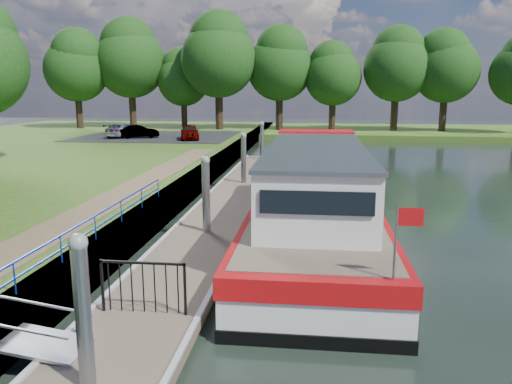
# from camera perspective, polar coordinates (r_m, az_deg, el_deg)

# --- Properties ---
(bank_edge) EXTENTS (1.10, 90.00, 0.78)m
(bank_edge) POSITION_cam_1_polar(r_m,az_deg,el_deg) (23.61, -8.39, 0.07)
(bank_edge) COLOR #473D2D
(bank_edge) RESTS_ON ground
(far_bank) EXTENTS (60.00, 18.00, 0.60)m
(far_bank) POSITION_cam_1_polar(r_m,az_deg,el_deg) (60.14, 14.78, 6.69)
(far_bank) COLOR #305017
(far_bank) RESTS_ON ground
(footpath) EXTENTS (1.60, 40.00, 0.05)m
(footpath) POSITION_cam_1_polar(r_m,az_deg,el_deg) (17.77, -20.05, -2.98)
(footpath) COLOR brown
(footpath) RESTS_ON riverbank
(carpark) EXTENTS (14.00, 12.00, 0.06)m
(carpark) POSITION_cam_1_polar(r_m,az_deg,el_deg) (47.79, -11.18, 6.29)
(carpark) COLOR black
(carpark) RESTS_ON riverbank
(blue_fence) EXTENTS (0.04, 18.04, 0.72)m
(blue_fence) POSITION_cam_1_polar(r_m,az_deg,el_deg) (12.65, -23.54, -6.63)
(blue_fence) COLOR #0C2DBF
(blue_fence) RESTS_ON riverbank
(pontoon) EXTENTS (2.50, 30.00, 0.56)m
(pontoon) POSITION_cam_1_polar(r_m,az_deg,el_deg) (21.21, -3.09, -1.70)
(pontoon) COLOR brown
(pontoon) RESTS_ON ground
(mooring_piles) EXTENTS (0.30, 27.30, 3.55)m
(mooring_piles) POSITION_cam_1_polar(r_m,az_deg,el_deg) (20.98, -3.12, 1.21)
(mooring_piles) COLOR gray
(mooring_piles) RESTS_ON ground
(gangway) EXTENTS (2.58, 1.00, 0.92)m
(gangway) POSITION_cam_1_polar(r_m,az_deg,el_deg) (10.47, -25.80, -14.67)
(gangway) COLOR #A5A8AD
(gangway) RESTS_ON ground
(gate_panel) EXTENTS (1.85, 0.05, 1.15)m
(gate_panel) POSITION_cam_1_polar(r_m,az_deg,el_deg) (10.89, -12.80, -9.74)
(gate_panel) COLOR black
(gate_panel) RESTS_ON ground
(barge) EXTENTS (4.36, 21.15, 4.78)m
(barge) POSITION_cam_1_polar(r_m,az_deg,el_deg) (19.93, 6.74, 0.03)
(barge) COLOR black
(barge) RESTS_ON ground
(horizon_trees) EXTENTS (54.38, 10.03, 12.87)m
(horizon_trees) POSITION_cam_1_polar(r_m,az_deg,el_deg) (56.33, 1.41, 14.55)
(horizon_trees) COLOR #332316
(horizon_trees) RESTS_ON ground
(car_a) EXTENTS (2.44, 4.07, 1.30)m
(car_a) POSITION_cam_1_polar(r_m,az_deg,el_deg) (43.79, -7.59, 6.83)
(car_a) COLOR #999999
(car_a) RESTS_ON carpark
(car_b) EXTENTS (3.66, 2.41, 1.14)m
(car_b) POSITION_cam_1_polar(r_m,az_deg,el_deg) (45.88, -13.20, 6.74)
(car_b) COLOR #999999
(car_b) RESTS_ON carpark
(car_c) EXTENTS (2.43, 4.55, 1.25)m
(car_c) POSITION_cam_1_polar(r_m,az_deg,el_deg) (47.16, -14.88, 6.85)
(car_c) COLOR #999999
(car_c) RESTS_ON carpark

